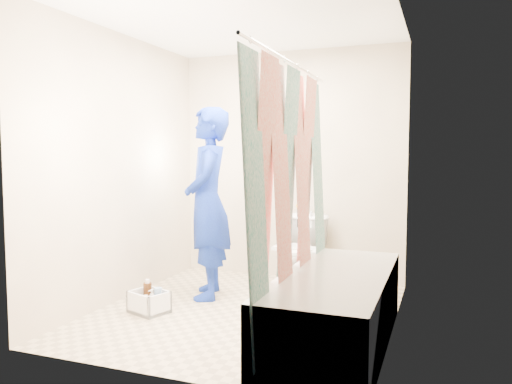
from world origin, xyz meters
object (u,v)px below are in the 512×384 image
at_px(bathtub, 335,307).
at_px(toilet, 300,253).
at_px(plumber, 208,203).
at_px(cleaning_caddy, 150,303).

xyz_separation_m(bathtub, toilet, (-0.62, 1.30, 0.09)).
relative_size(toilet, plumber, 0.41).
bearing_deg(toilet, cleaning_caddy, -126.71).
xyz_separation_m(bathtub, cleaning_caddy, (-1.59, 0.13, -0.18)).
relative_size(toilet, cleaning_caddy, 1.94).
distance_m(bathtub, toilet, 1.44).
bearing_deg(toilet, bathtub, -61.54).
xyz_separation_m(plumber, cleaning_caddy, (-0.24, -0.61, -0.79)).
distance_m(toilet, plumber, 1.05).
bearing_deg(cleaning_caddy, toilet, 70.18).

